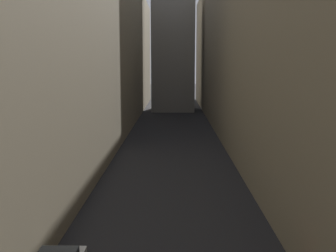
% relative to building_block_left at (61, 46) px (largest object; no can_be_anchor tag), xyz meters
% --- Properties ---
extents(ground_plane, '(264.00, 264.00, 0.00)m').
position_rel_building_block_left_xyz_m(ground_plane, '(12.59, -2.00, -10.68)').
color(ground_plane, '#232326').
extents(building_block_left, '(14.17, 108.00, 21.36)m').
position_rel_building_block_left_xyz_m(building_block_left, '(0.00, 0.00, 0.00)').
color(building_block_left, gray).
rests_on(building_block_left, ground).
extents(building_block_right, '(13.32, 108.00, 22.25)m').
position_rel_building_block_left_xyz_m(building_block_right, '(24.74, 0.00, 0.45)').
color(building_block_right, gray).
rests_on(building_block_right, ground).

